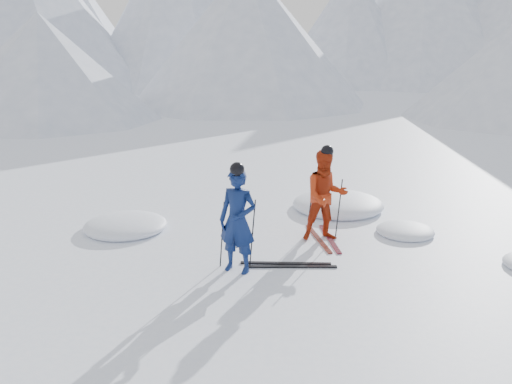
{
  "coord_description": "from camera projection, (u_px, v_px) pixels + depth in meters",
  "views": [
    {
      "loc": [
        -1.3,
        -10.03,
        4.03
      ],
      "look_at": [
        -1.91,
        0.5,
        1.1
      ],
      "focal_mm": 38.0,
      "sensor_mm": 36.0,
      "label": 1
    }
  ],
  "objects": [
    {
      "name": "ski_worn_right",
      "position": [
        330.0,
        239.0,
        11.44
      ],
      "size": [
        0.36,
        1.69,
        0.03
      ],
      "primitive_type": "cube",
      "rotation": [
        0.0,
        0.0,
        0.16
      ],
      "color": "black",
      "rests_on": "ground"
    },
    {
      "name": "pole_red_right",
      "position": [
        339.0,
        209.0,
        11.41
      ],
      "size": [
        0.13,
        0.09,
        1.27
      ],
      "primitive_type": "cylinder",
      "rotation": [
        -0.05,
        0.08,
        0.0
      ],
      "color": "black",
      "rests_on": "ground"
    },
    {
      "name": "pole_blue_right",
      "position": [
        253.0,
        233.0,
        9.94
      ],
      "size": [
        0.13,
        0.08,
        1.28
      ],
      "primitive_type": "cylinder",
      "rotation": [
        -0.04,
        0.08,
        0.0
      ],
      "color": "black",
      "rests_on": "ground"
    },
    {
      "name": "ground",
      "position": [
        351.0,
        254.0,
        10.65
      ],
      "size": [
        160.0,
        160.0,
        0.0
      ],
      "primitive_type": "plane",
      "color": "white",
      "rests_on": "ground"
    },
    {
      "name": "ski_loose_b",
      "position": [
        291.0,
        267.0,
        10.02
      ],
      "size": [
        1.7,
        0.18,
        0.03
      ],
      "primitive_type": "cube",
      "rotation": [
        0.0,
        0.0,
        1.62
      ],
      "color": "black",
      "rests_on": "ground"
    },
    {
      "name": "ski_worn_left",
      "position": [
        318.0,
        238.0,
        11.46
      ],
      "size": [
        0.48,
        1.68,
        0.03
      ],
      "primitive_type": "cube",
      "rotation": [
        0.0,
        0.0,
        0.23
      ],
      "color": "black",
      "rests_on": "ground"
    },
    {
      "name": "skier_blue",
      "position": [
        238.0,
        221.0,
        9.62
      ],
      "size": [
        0.82,
        0.68,
        1.92
      ],
      "primitive_type": "imported",
      "rotation": [
        0.0,
        0.0,
        -0.36
      ],
      "color": "#0D1D4E",
      "rests_on": "ground"
    },
    {
      "name": "pole_blue_left",
      "position": [
        222.0,
        235.0,
        9.87
      ],
      "size": [
        0.13,
        0.09,
        1.28
      ],
      "primitive_type": "cylinder",
      "rotation": [
        0.05,
        0.08,
        0.0
      ],
      "color": "black",
      "rests_on": "ground"
    },
    {
      "name": "mountain_range",
      "position": [
        378.0,
        6.0,
        42.49
      ],
      "size": [
        106.15,
        62.94,
        15.53
      ],
      "color": "#B2BCD1",
      "rests_on": "ground"
    },
    {
      "name": "ski_loose_a",
      "position": [
        286.0,
        263.0,
        10.17
      ],
      "size": [
        1.7,
        0.12,
        0.03
      ],
      "primitive_type": "cube",
      "rotation": [
        0.0,
        0.0,
        1.59
      ],
      "color": "black",
      "rests_on": "ground"
    },
    {
      "name": "pole_red_left",
      "position": [
        310.0,
        207.0,
        11.54
      ],
      "size": [
        0.13,
        0.1,
        1.27
      ],
      "primitive_type": "cylinder",
      "rotation": [
        0.06,
        0.08,
        0.0
      ],
      "color": "black",
      "rests_on": "ground"
    },
    {
      "name": "skier_red",
      "position": [
        326.0,
        196.0,
        11.2
      ],
      "size": [
        1.05,
        0.89,
        1.91
      ],
      "primitive_type": "imported",
      "rotation": [
        0.0,
        0.0,
        0.2
      ],
      "color": "#AA2A0D",
      "rests_on": "ground"
    },
    {
      "name": "snow_lumps",
      "position": [
        297.0,
        220.0,
        12.7
      ],
      "size": [
        9.72,
        5.21,
        0.5
      ],
      "color": "white",
      "rests_on": "ground"
    }
  ]
}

